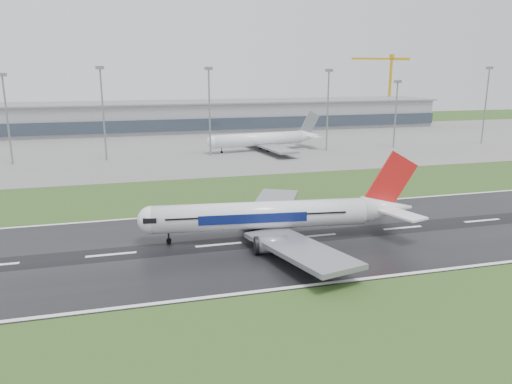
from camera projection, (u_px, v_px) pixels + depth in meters
name	position (u px, v px, depth m)	size (l,w,h in m)	color
ground	(402.00, 228.00, 104.96)	(520.00, 520.00, 0.00)	#29471A
runway	(403.00, 228.00, 104.95)	(400.00, 45.00, 0.10)	black
apron	(254.00, 144.00, 222.04)	(400.00, 130.00, 0.08)	slate
terminal	(227.00, 116.00, 276.43)	(240.00, 36.00, 15.00)	gray
main_airliner	(280.00, 198.00, 96.92)	(55.45, 52.81, 16.37)	white
parked_airliner	(263.00, 132.00, 203.12)	(51.62, 48.06, 15.13)	white
tower_crane	(390.00, 88.00, 314.85)	(42.67, 2.33, 42.30)	#CF9210
floodmast_0	(8.00, 121.00, 170.93)	(0.64, 0.64, 30.62)	gray
floodmast_1	(103.00, 116.00, 178.71)	(0.64, 0.64, 32.94)	gray
floodmast_2	(210.00, 114.00, 188.58)	(0.64, 0.64, 32.70)	gray
floodmast_3	(328.00, 112.00, 200.96)	(0.64, 0.64, 31.96)	gray
floodmast_4	(395.00, 116.00, 209.39)	(0.64, 0.64, 27.37)	gray
floodmast_5	(485.00, 107.00, 219.98)	(0.64, 0.64, 32.96)	gray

